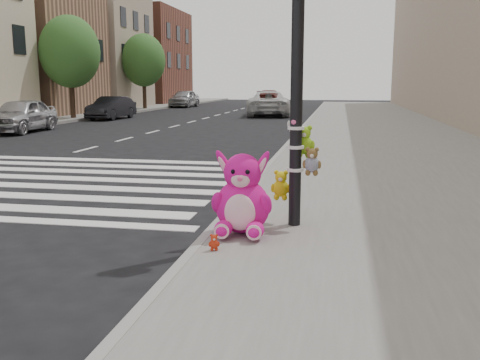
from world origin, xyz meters
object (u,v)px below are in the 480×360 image
(car_silver_far, at_px, (21,115))
(car_white_near, at_px, (269,104))
(signal_pole, at_px, (297,103))
(red_teddy, at_px, (214,242))
(car_dark_far, at_px, (111,108))
(pink_bunny, at_px, (242,199))

(car_silver_far, relative_size, car_white_near, 0.75)
(signal_pole, height_order, red_teddy, signal_pole)
(signal_pole, relative_size, car_silver_far, 0.97)
(car_silver_far, bearing_deg, car_white_near, 51.43)
(car_silver_far, distance_m, car_dark_far, 8.29)
(red_teddy, bearing_deg, car_dark_far, 99.85)
(pink_bunny, distance_m, red_teddy, 0.84)
(signal_pole, xyz_separation_m, red_teddy, (-0.81, -1.32, -1.52))
(signal_pole, bearing_deg, car_silver_far, 133.48)
(car_dark_far, xyz_separation_m, car_white_near, (8.28, 4.68, 0.12))
(red_teddy, bearing_deg, pink_bunny, 59.11)
(pink_bunny, height_order, red_teddy, pink_bunny)
(pink_bunny, height_order, car_silver_far, car_silver_far)
(pink_bunny, height_order, car_white_near, car_white_near)
(red_teddy, distance_m, car_dark_far, 25.35)
(signal_pole, distance_m, car_dark_far, 24.59)
(pink_bunny, relative_size, red_teddy, 5.58)
(car_silver_far, xyz_separation_m, car_dark_far, (0.31, 8.29, -0.07))
(signal_pole, relative_size, car_white_near, 0.73)
(pink_bunny, height_order, car_dark_far, car_dark_far)
(signal_pole, height_order, car_white_near, signal_pole)
(pink_bunny, xyz_separation_m, car_dark_far, (-11.48, 21.95, 0.05))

